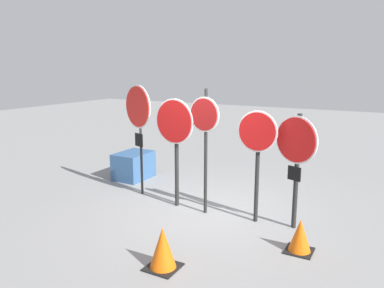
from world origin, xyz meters
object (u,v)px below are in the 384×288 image
stop_sign_3 (257,144)px  stop_sign_4 (296,151)px  storage_crate (134,165)px  traffic_cone_1 (300,236)px  traffic_cone_0 (163,248)px  stop_sign_2 (205,128)px  stop_sign_0 (138,114)px  stop_sign_1 (175,131)px

stop_sign_3 → stop_sign_4: bearing=7.1°
stop_sign_4 → storage_crate: size_ratio=2.11×
stop_sign_3 → traffic_cone_1: stop_sign_3 is taller
stop_sign_4 → traffic_cone_0: stop_sign_4 is taller
stop_sign_2 → traffic_cone_0: bearing=-70.0°
traffic_cone_1 → stop_sign_4: bearing=111.6°
stop_sign_2 → traffic_cone_0: stop_sign_2 is taller
traffic_cone_1 → storage_crate: storage_crate is taller
stop_sign_2 → storage_crate: (-2.68, 1.23, -1.37)m
stop_sign_2 → stop_sign_4: 1.73m
stop_sign_2 → storage_crate: size_ratio=2.50×
stop_sign_3 → storage_crate: (-3.71, 1.16, -1.15)m
stop_sign_0 → storage_crate: stop_sign_0 is taller
storage_crate → stop_sign_1: bearing=-30.7°
stop_sign_1 → storage_crate: (-1.99, 1.18, -1.24)m
stop_sign_0 → stop_sign_1: size_ratio=1.10×
stop_sign_2 → traffic_cone_0: 2.58m
traffic_cone_0 → traffic_cone_1: bearing=42.0°
stop_sign_4 → traffic_cone_1: size_ratio=3.87×
stop_sign_2 → stop_sign_0: bearing=179.7°
stop_sign_1 → storage_crate: 2.62m
stop_sign_0 → stop_sign_3: 2.83m
stop_sign_1 → traffic_cone_0: (1.12, -2.18, -1.27)m
stop_sign_0 → traffic_cone_0: 3.61m
stop_sign_0 → stop_sign_1: bearing=7.9°
traffic_cone_0 → traffic_cone_1: size_ratio=1.17×
stop_sign_4 → traffic_cone_1: 1.45m
stop_sign_3 → traffic_cone_0: size_ratio=3.35×
traffic_cone_0 → stop_sign_4: bearing=60.4°
stop_sign_0 → stop_sign_4: stop_sign_0 is taller
storage_crate → stop_sign_2: bearing=-24.7°
stop_sign_3 → traffic_cone_0: stop_sign_3 is taller
traffic_cone_0 → traffic_cone_1: (1.61, 1.45, -0.05)m
stop_sign_4 → traffic_cone_0: (-1.28, -2.26, -1.11)m
stop_sign_4 → storage_crate: bearing=-172.6°
stop_sign_2 → traffic_cone_1: (2.03, -0.68, -1.45)m
stop_sign_2 → storage_crate: 3.26m
stop_sign_0 → stop_sign_4: (3.48, -0.16, -0.43)m
stop_sign_3 → storage_crate: stop_sign_3 is taller
stop_sign_2 → storage_crate: stop_sign_2 is taller
traffic_cone_0 → storage_crate: bearing=132.7°
stop_sign_2 → stop_sign_3: (1.02, 0.07, -0.22)m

